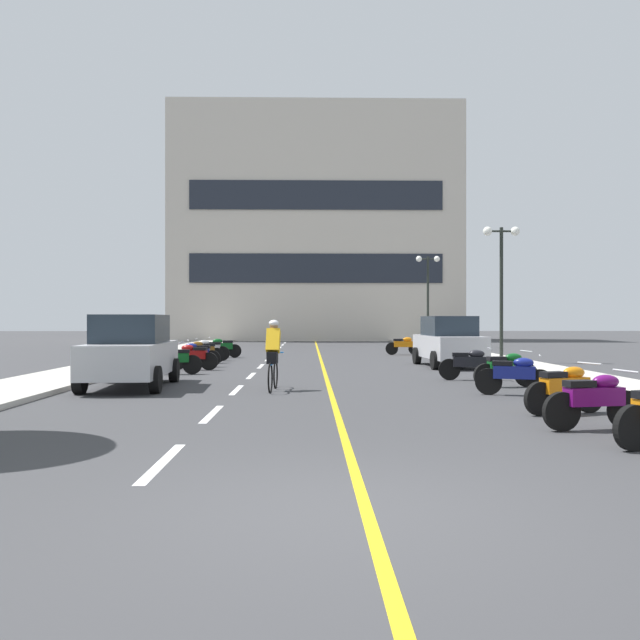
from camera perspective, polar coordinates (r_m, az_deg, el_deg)
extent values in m
plane|color=#38383A|center=(26.87, -0.43, -3.58)|extent=(140.00, 140.00, 0.00)
cube|color=#B7B2A8|center=(30.65, -14.09, -3.03)|extent=(2.40, 72.00, 0.12)
cube|color=#B7B2A8|center=(30.78, 13.06, -3.01)|extent=(2.40, 72.00, 0.12)
cube|color=silver|center=(8.18, -13.53, -11.93)|extent=(0.14, 2.20, 0.01)
cube|color=silver|center=(12.06, -9.36, -8.05)|extent=(0.14, 2.20, 0.01)
cube|color=silver|center=(16.00, -7.26, -6.05)|extent=(0.14, 2.20, 0.01)
cube|color=silver|center=(19.96, -6.00, -4.83)|extent=(0.14, 2.20, 0.01)
cube|color=silver|center=(23.94, -5.17, -4.02)|extent=(0.14, 2.20, 0.01)
cube|color=silver|center=(27.92, -4.57, -3.44)|extent=(0.14, 2.20, 0.01)
cube|color=silver|center=(31.90, -4.12, -3.01)|extent=(0.14, 2.20, 0.01)
cube|color=silver|center=(35.89, -3.77, -2.67)|extent=(0.14, 2.20, 0.01)
cube|color=silver|center=(39.89, -3.49, -2.40)|extent=(0.14, 2.20, 0.01)
cube|color=silver|center=(43.88, -3.26, -2.17)|extent=(0.14, 2.20, 0.01)
cube|color=silver|center=(47.87, -3.07, -1.99)|extent=(0.14, 2.20, 0.01)
cube|color=silver|center=(51.87, -2.91, -1.83)|extent=(0.14, 2.20, 0.01)
cube|color=gold|center=(29.86, -0.01, -3.21)|extent=(0.12, 66.00, 0.01)
cube|color=beige|center=(55.06, -0.37, 8.15)|extent=(23.37, 7.38, 18.93)
cube|color=#1E232D|center=(50.92, -0.33, 4.52)|extent=(19.63, 0.10, 2.27)
cube|color=#1E232D|center=(51.68, -0.33, 10.81)|extent=(19.63, 0.10, 2.27)
cylinder|color=black|center=(26.89, 15.49, 2.24)|extent=(0.14, 0.14, 5.22)
cylinder|color=black|center=(27.09, 15.49, 7.45)|extent=(1.10, 0.08, 0.08)
sphere|color=white|center=(26.94, 14.36, 7.49)|extent=(0.36, 0.36, 0.36)
sphere|color=white|center=(27.25, 16.61, 7.40)|extent=(0.36, 0.36, 0.36)
cylinder|color=black|center=(40.53, 9.36, 1.65)|extent=(0.14, 0.14, 5.43)
cylinder|color=black|center=(40.69, 9.36, 5.26)|extent=(1.10, 0.08, 0.08)
sphere|color=white|center=(40.59, 8.59, 5.27)|extent=(0.36, 0.36, 0.36)
sphere|color=white|center=(40.79, 10.12, 5.25)|extent=(0.36, 0.36, 0.36)
cylinder|color=black|center=(18.65, -17.74, -4.20)|extent=(0.25, 0.65, 0.64)
cylinder|color=black|center=(18.32, -12.56, -4.28)|extent=(0.25, 0.65, 0.64)
cylinder|color=black|center=(15.95, -20.14, -4.92)|extent=(0.25, 0.65, 0.64)
cylinder|color=black|center=(15.57, -14.10, -5.04)|extent=(0.25, 0.65, 0.64)
cube|color=#B7B7BC|center=(17.07, -16.08, -3.25)|extent=(1.92, 4.28, 0.80)
cube|color=#1E2833|center=(17.04, -16.08, -0.73)|extent=(1.67, 2.28, 0.70)
cylinder|color=black|center=(25.26, 8.41, -3.09)|extent=(0.26, 0.65, 0.64)
cylinder|color=black|center=(25.69, 12.12, -3.04)|extent=(0.26, 0.65, 0.64)
cylinder|color=black|center=(22.54, 9.97, -3.47)|extent=(0.26, 0.65, 0.64)
cylinder|color=black|center=(23.02, 14.09, -3.40)|extent=(0.26, 0.65, 0.64)
cube|color=#B7B7BC|center=(24.09, 11.12, -2.29)|extent=(1.93, 4.29, 0.80)
cube|color=#1E2833|center=(24.07, 11.12, -0.51)|extent=(1.68, 2.28, 0.70)
cylinder|color=black|center=(9.48, 25.57, -8.45)|extent=(0.60, 0.29, 0.60)
cylinder|color=black|center=(11.31, 25.03, -7.07)|extent=(0.61, 0.21, 0.60)
cylinder|color=black|center=(10.70, 20.25, -7.48)|extent=(0.61, 0.21, 0.60)
cube|color=#590C59|center=(10.97, 22.71, -6.14)|extent=(0.94, 0.44, 0.28)
ellipsoid|color=#590C59|center=(11.06, 23.57, -4.94)|extent=(0.48, 0.32, 0.22)
cube|color=black|center=(10.81, 21.61, -5.16)|extent=(0.48, 0.32, 0.10)
cylinder|color=silver|center=(11.25, 25.03, -4.04)|extent=(0.14, 0.60, 0.03)
cylinder|color=black|center=(12.99, 22.37, -6.15)|extent=(0.60, 0.29, 0.60)
cylinder|color=black|center=(12.28, 18.53, -6.50)|extent=(0.60, 0.29, 0.60)
cube|color=orange|center=(12.61, 20.50, -5.33)|extent=(0.94, 0.55, 0.28)
ellipsoid|color=orange|center=(12.72, 21.19, -4.29)|extent=(0.49, 0.37, 0.22)
cube|color=black|center=(12.43, 19.62, -4.48)|extent=(0.49, 0.37, 0.10)
cylinder|color=silver|center=(12.94, 22.37, -3.50)|extent=(0.22, 0.58, 0.03)
cylinder|color=black|center=(15.33, 18.58, -5.20)|extent=(0.60, 0.27, 0.60)
cylinder|color=black|center=(15.31, 14.45, -5.20)|extent=(0.60, 0.27, 0.60)
cube|color=navy|center=(15.29, 16.51, -4.38)|extent=(0.94, 0.53, 0.28)
ellipsoid|color=navy|center=(15.28, 17.26, -3.56)|extent=(0.49, 0.36, 0.22)
cube|color=black|center=(15.28, 15.57, -3.64)|extent=(0.49, 0.36, 0.10)
cylinder|color=silver|center=(15.28, 18.58, -2.96)|extent=(0.20, 0.58, 0.03)
cylinder|color=black|center=(17.41, 17.49, -4.57)|extent=(0.61, 0.19, 0.60)
cylinder|color=black|center=(16.94, 14.17, -4.70)|extent=(0.61, 0.19, 0.60)
cube|color=#0C4C19|center=(17.15, 15.86, -3.90)|extent=(0.93, 0.41, 0.28)
ellipsoid|color=#0C4C19|center=(17.22, 16.46, -3.15)|extent=(0.47, 0.30, 0.22)
cube|color=black|center=(17.03, 15.10, -3.26)|extent=(0.47, 0.30, 0.10)
cylinder|color=silver|center=(17.37, 17.49, -2.60)|extent=(0.12, 0.60, 0.03)
cylinder|color=black|center=(18.91, 14.51, -4.21)|extent=(0.61, 0.17, 0.60)
cylinder|color=black|center=(18.77, 11.18, -4.24)|extent=(0.61, 0.17, 0.60)
cube|color=black|center=(18.81, 12.86, -3.55)|extent=(0.93, 0.38, 0.28)
ellipsoid|color=black|center=(18.83, 13.46, -2.88)|extent=(0.46, 0.29, 0.22)
cube|color=black|center=(18.77, 12.10, -2.95)|extent=(0.46, 0.29, 0.10)
cylinder|color=silver|center=(18.87, 14.51, -2.39)|extent=(0.10, 0.60, 0.03)
cylinder|color=black|center=(20.82, -14.07, -3.81)|extent=(0.61, 0.18, 0.60)
cylinder|color=black|center=(20.75, -11.04, -3.83)|extent=(0.61, 0.18, 0.60)
cube|color=#0C4C19|center=(20.77, -12.56, -3.22)|extent=(0.93, 0.40, 0.28)
ellipsoid|color=#0C4C19|center=(20.77, -13.11, -2.61)|extent=(0.47, 0.30, 0.22)
cube|color=black|center=(20.74, -11.87, -2.67)|extent=(0.47, 0.30, 0.10)
cylinder|color=silver|center=(20.79, -14.07, -2.16)|extent=(0.11, 0.60, 0.03)
cylinder|color=black|center=(22.67, -12.26, -3.50)|extent=(0.61, 0.20, 0.60)
cylinder|color=black|center=(22.30, -9.62, -3.56)|extent=(0.61, 0.20, 0.60)
cube|color=maroon|center=(22.47, -10.95, -2.97)|extent=(0.93, 0.43, 0.28)
ellipsoid|color=maroon|center=(22.53, -11.43, -2.40)|extent=(0.47, 0.31, 0.22)
cube|color=black|center=(22.38, -10.34, -2.47)|extent=(0.47, 0.31, 0.10)
cylinder|color=silver|center=(22.65, -12.26, -1.98)|extent=(0.13, 0.60, 0.03)
cylinder|color=black|center=(24.01, -11.95, -3.30)|extent=(0.60, 0.11, 0.60)
cylinder|color=black|center=(23.80, -9.35, -3.33)|extent=(0.60, 0.11, 0.60)
cube|color=navy|center=(23.88, -10.66, -2.79)|extent=(0.91, 0.30, 0.28)
ellipsoid|color=navy|center=(23.91, -11.13, -2.26)|extent=(0.45, 0.25, 0.22)
cube|color=black|center=(23.83, -10.07, -2.31)|extent=(0.45, 0.25, 0.10)
cylinder|color=silver|center=(23.98, -11.95, -1.87)|extent=(0.04, 0.60, 0.03)
cylinder|color=black|center=(25.74, -11.39, -3.08)|extent=(0.60, 0.26, 0.60)
cylinder|color=black|center=(25.88, -8.96, -3.06)|extent=(0.60, 0.26, 0.60)
cube|color=brown|center=(25.79, -10.17, -2.58)|extent=(0.94, 0.52, 0.28)
ellipsoid|color=brown|center=(25.76, -10.61, -2.09)|extent=(0.49, 0.35, 0.22)
cube|color=black|center=(25.82, -9.62, -2.13)|extent=(0.49, 0.35, 0.10)
cylinder|color=silver|center=(25.72, -11.39, -1.74)|extent=(0.20, 0.58, 0.03)
cylinder|color=black|center=(27.51, -10.75, -2.87)|extent=(0.60, 0.10, 0.60)
cylinder|color=black|center=(27.35, -8.47, -2.89)|extent=(0.60, 0.10, 0.60)
cube|color=#B2B2B7|center=(27.42, -9.61, -2.42)|extent=(0.90, 0.28, 0.28)
ellipsoid|color=#B2B2B7|center=(27.44, -10.03, -1.96)|extent=(0.44, 0.24, 0.22)
cube|color=black|center=(27.37, -9.10, -2.01)|extent=(0.44, 0.24, 0.10)
cylinder|color=silver|center=(27.49, -10.75, -1.63)|extent=(0.03, 0.60, 0.03)
cylinder|color=black|center=(29.36, -9.57, -2.69)|extent=(0.61, 0.24, 0.60)
cylinder|color=black|center=(29.47, -7.43, -2.68)|extent=(0.61, 0.24, 0.60)
cube|color=#0C4C19|center=(29.40, -8.50, -2.26)|extent=(0.94, 0.48, 0.28)
ellipsoid|color=#0C4C19|center=(29.37, -8.89, -1.83)|extent=(0.48, 0.33, 0.22)
cube|color=black|center=(29.42, -8.01, -1.87)|extent=(0.48, 0.33, 0.10)
cylinder|color=silver|center=(29.34, -9.57, -1.52)|extent=(0.17, 0.59, 0.03)
cylinder|color=black|center=(31.82, 8.23, -2.48)|extent=(0.60, 0.12, 0.60)
cylinder|color=black|center=(31.70, 6.26, -2.49)|extent=(0.60, 0.12, 0.60)
cube|color=orange|center=(31.75, 7.25, -2.09)|extent=(0.91, 0.31, 0.28)
ellipsoid|color=orange|center=(31.76, 7.61, -1.69)|extent=(0.45, 0.26, 0.22)
cube|color=black|center=(31.71, 6.80, -1.73)|extent=(0.45, 0.26, 0.10)
cylinder|color=silver|center=(31.80, 8.23, -1.40)|extent=(0.05, 0.60, 0.03)
torus|color=black|center=(16.33, -3.88, -4.74)|extent=(0.09, 0.72, 0.72)
torus|color=black|center=(15.29, -4.34, -5.06)|extent=(0.09, 0.72, 0.72)
cylinder|color=blue|center=(15.76, -4.12, -3.81)|extent=(0.10, 0.95, 0.04)
cube|color=black|center=(15.60, -4.18, -3.04)|extent=(0.11, 0.21, 0.06)
cylinder|color=blue|center=(16.19, -3.92, -2.82)|extent=(0.42, 0.06, 0.03)
cube|color=black|center=(15.65, -4.16, -3.29)|extent=(0.26, 0.38, 0.28)
cube|color=yellow|center=(15.78, -4.09, -1.81)|extent=(0.35, 0.47, 0.61)
sphere|color=#8C6647|center=(15.90, -4.04, -0.53)|extent=(0.20, 0.20, 0.20)
ellipsoid|color=white|center=(15.90, -4.04, -0.28)|extent=(0.24, 0.26, 0.16)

